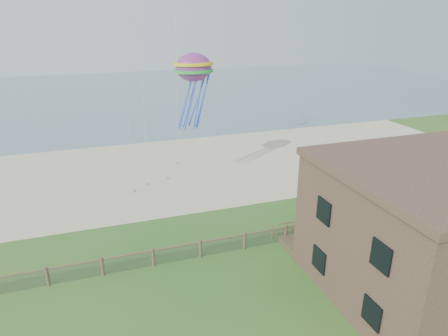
{
  "coord_description": "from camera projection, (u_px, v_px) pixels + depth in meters",
  "views": [
    {
      "loc": [
        -5.58,
        -15.14,
        14.4
      ],
      "look_at": [
        2.26,
        8.0,
        5.1
      ],
      "focal_mm": 32.0,
      "sensor_mm": 36.0,
      "label": 1
    }
  ],
  "objects": [
    {
      "name": "sand_beach",
      "position": [
        157.0,
        171.0,
        39.67
      ],
      "size": [
        72.0,
        20.0,
        0.02
      ],
      "primitive_type": "cube",
      "color": "#C7B990",
      "rests_on": "ground"
    },
    {
      "name": "chainlink_fence",
      "position": [
        200.0,
        250.0,
        25.31
      ],
      "size": [
        36.2,
        0.2,
        1.25
      ],
      "primitive_type": null,
      "color": "brown",
      "rests_on": "ground"
    },
    {
      "name": "ocean",
      "position": [
        119.0,
        95.0,
        78.62
      ],
      "size": [
        160.0,
        68.0,
        0.02
      ],
      "primitive_type": "cube",
      "color": "slate",
      "rests_on": "ground"
    },
    {
      "name": "picnic_table",
      "position": [
        330.0,
        240.0,
        26.57
      ],
      "size": [
        2.47,
        2.19,
        0.87
      ],
      "primitive_type": null,
      "rotation": [
        0.0,
        0.0,
        0.37
      ],
      "color": "brown",
      "rests_on": "ground"
    },
    {
      "name": "motel_deck",
      "position": [
        380.0,
        229.0,
        28.43
      ],
      "size": [
        15.0,
        2.0,
        0.5
      ],
      "primitive_type": "cube",
      "color": "brown",
      "rests_on": "ground"
    },
    {
      "name": "octopus_kite",
      "position": [
        194.0,
        89.0,
        32.41
      ],
      "size": [
        3.69,
        3.01,
        6.63
      ],
      "primitive_type": null,
      "rotation": [
        0.0,
        0.0,
        0.25
      ],
      "color": "red"
    },
    {
      "name": "ground",
      "position": [
        232.0,
        320.0,
        20.19
      ],
      "size": [
        160.0,
        160.0,
        0.0
      ],
      "primitive_type": "plane",
      "color": "#2A6021",
      "rests_on": "ground"
    }
  ]
}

